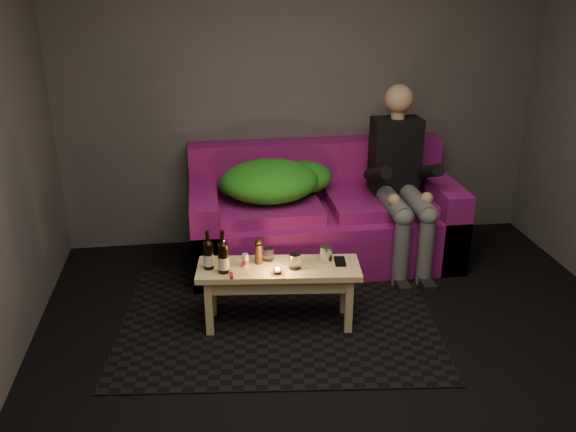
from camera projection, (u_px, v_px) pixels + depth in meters
The scene contains 17 objects.
floor at pixel (365, 397), 3.42m from camera, with size 4.50×4.50×0.00m, color black.
room at pixel (358, 89), 3.23m from camera, with size 4.50×4.50×4.50m.
rug at pixel (278, 319), 4.18m from camera, with size 2.12×1.54×0.01m, color black.
sofa at pixel (322, 219), 4.98m from camera, with size 2.11×0.95×0.91m.
green_blanket at pixel (275, 181), 4.78m from camera, with size 0.93×0.63×0.32m.
person at pixel (401, 176), 4.74m from camera, with size 0.38×0.88×1.41m.
coffee_table at pixel (279, 277), 4.00m from camera, with size 1.09×0.45×0.43m.
beer_bottle_a at pixel (208, 255), 3.90m from camera, with size 0.07×0.07×0.26m.
beer_bottle_b at pixel (223, 257), 3.85m from camera, with size 0.07×0.07×0.29m.
salt_shaker at pixel (245, 260), 3.95m from camera, with size 0.04×0.04×0.09m, color silver.
pepper_mill at pixel (259, 254), 3.98m from camera, with size 0.05×0.05×0.13m, color black.
tumbler_back at pixel (268, 254), 4.04m from camera, with size 0.07×0.07×0.09m, color white.
tealight at pixel (278, 271), 3.87m from camera, with size 0.05×0.05×0.04m.
tumbler_front at pixel (295, 261), 3.92m from camera, with size 0.08×0.08×0.10m, color white.
steel_cup at pixel (326, 254), 4.01m from camera, with size 0.08×0.08×0.11m, color silver.
smartphone at pixel (340, 261), 4.02m from camera, with size 0.07×0.14×0.01m, color black.
red_lighter at pixel (231, 275), 3.84m from camera, with size 0.02×0.08×0.01m, color red.
Camera 1 is at (-0.82, -2.69, 2.25)m, focal length 38.00 mm.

